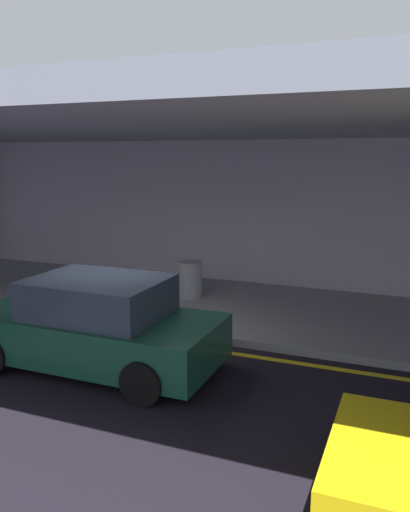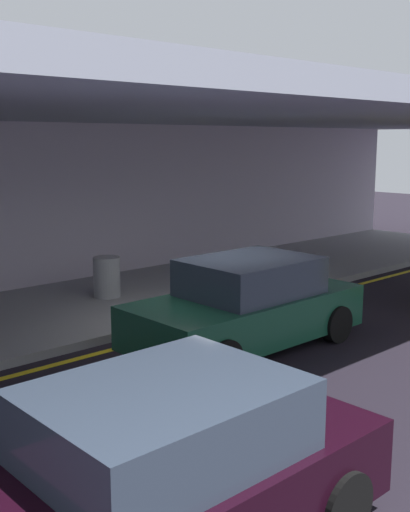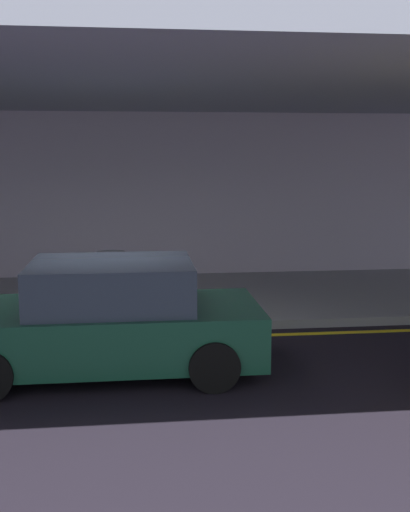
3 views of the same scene
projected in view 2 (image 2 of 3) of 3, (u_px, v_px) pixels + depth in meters
The scene contains 8 objects.
ground_plane at pixel (215, 338), 11.07m from camera, with size 60.00×60.00×0.00m, color black.
sidewalk at pixel (114, 301), 13.30m from camera, with size 26.00×4.20×0.15m, color gray.
lane_stripe_yellow at pixel (189, 329), 11.56m from camera, with size 26.00×0.14×0.01m, color yellow.
ceiling_overhang at pixel (123, 111), 12.24m from camera, with size 28.00×13.20×0.30m, color #8B90A1.
terminal_back_wall at pixel (56, 206), 14.60m from camera, with size 26.00×0.30×3.80m, color #B6ABBF.
car_black at pixel (158, 479), 5.09m from camera, with size 4.10×1.92×1.50m.
car_dark_green at pixel (247, 306), 10.45m from camera, with size 4.10×1.92×1.50m.
trash_bin_steel at pixel (107, 277), 13.29m from camera, with size 0.56×0.56×0.85m, color gray.
Camera 2 is at (-7.31, -7.71, 3.40)m, focal length 44.43 mm.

